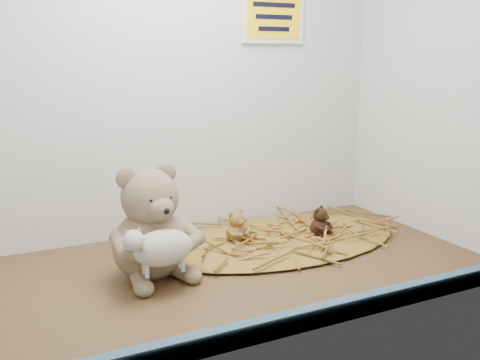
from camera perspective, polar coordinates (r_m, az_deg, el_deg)
name	(u,v)px	position (r cm, az deg, el deg)	size (l,w,h in cm)	color
alcove_shell	(195,56)	(115.11, -4.81, 13.01)	(120.40, 60.20, 90.40)	#3D2315
front_rail	(283,324)	(91.92, 4.61, -15.06)	(119.28, 2.20, 3.60)	#3C5C74
straw_bed	(278,239)	(133.96, 4.10, -6.32)	(64.00, 37.16, 1.24)	brown
main_teddy	(150,222)	(111.67, -9.62, -4.39)	(19.18, 20.25, 23.79)	#81714F
toy_lamb	(163,248)	(104.87, -8.22, -7.19)	(15.60, 9.52, 10.08)	#B4B1A2
mini_teddy_tan	(236,225)	(130.02, -0.40, -4.80)	(6.28, 6.63, 7.79)	olive
mini_teddy_brown	(319,220)	(135.90, 8.47, -4.23)	(5.94, 6.27, 7.37)	black
wall_sign	(273,17)	(146.77, 3.54, 16.96)	(16.00, 1.20, 11.00)	yellow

